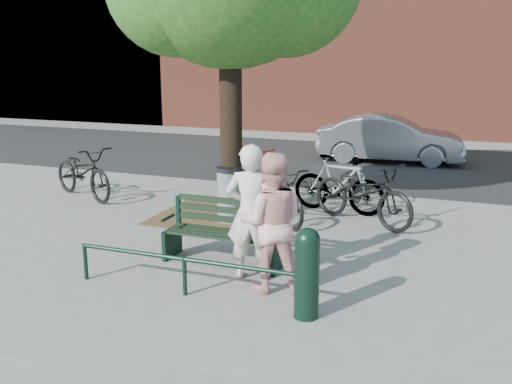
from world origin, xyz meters
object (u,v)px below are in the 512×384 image
at_px(litter_bin, 230,194).
at_px(person_left, 251,213).
at_px(parked_car, 390,139).
at_px(bollard, 307,270).
at_px(park_bench, 225,230).
at_px(person_right, 271,222).
at_px(bicycle_c, 276,194).

bearing_deg(litter_bin, person_left, -60.75).
bearing_deg(litter_bin, parked_car, 74.83).
distance_m(bollard, parked_car, 10.24).
bearing_deg(parked_car, park_bench, 168.14).
distance_m(park_bench, litter_bin, 2.06).
distance_m(person_right, bicycle_c, 3.12).
distance_m(person_left, person_right, 0.44).
xyz_separation_m(person_left, person_right, (0.37, -0.24, -0.03)).
xyz_separation_m(person_left, bollard, (1.02, -0.86, -0.35)).
bearing_deg(person_left, park_bench, -48.66).
bearing_deg(bicycle_c, litter_bin, 155.68).
relative_size(person_left, person_right, 1.03).
xyz_separation_m(person_right, parked_car, (0.19, 9.61, -0.24)).
bearing_deg(parked_car, litter_bin, 160.24).
bearing_deg(bicycle_c, person_right, -119.52).
distance_m(person_left, parked_car, 9.39).
height_order(person_left, bollard, person_left).
bearing_deg(bollard, litter_bin, 125.91).
bearing_deg(litter_bin, person_right, -57.03).
relative_size(bollard, litter_bin, 1.07).
bearing_deg(bicycle_c, person_left, -125.26).
distance_m(park_bench, bicycle_c, 2.25).
xyz_separation_m(park_bench, person_left, (0.58, -0.47, 0.45)).
height_order(park_bench, person_right, person_right).
height_order(bollard, bicycle_c, bollard).
bearing_deg(bollard, parked_car, 92.60).
height_order(park_bench, bollard, bollard).
bearing_deg(park_bench, person_right, -36.75).
bearing_deg(person_right, parked_car, -109.24).
distance_m(litter_bin, bicycle_c, 0.84).
distance_m(bicycle_c, parked_car, 6.75).
xyz_separation_m(person_right, bicycle_c, (-0.93, 2.95, -0.38)).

